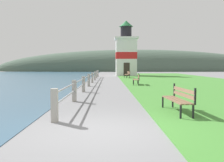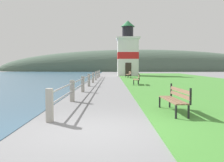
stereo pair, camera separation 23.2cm
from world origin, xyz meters
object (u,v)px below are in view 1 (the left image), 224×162
object	(u,v)px
park_bench_near	(179,98)
lighthouse	(126,53)
park_bench_far	(128,74)
park_bench_midway	(137,79)

from	to	relation	value
park_bench_near	lighthouse	world-z (taller)	lighthouse
park_bench_near	park_bench_far	distance (m)	22.81
park_bench_near	park_bench_far	size ratio (longest dim) A/B	0.98
park_bench_far	park_bench_near	bearing A→B (deg)	85.72
park_bench_midway	lighthouse	world-z (taller)	lighthouse
park_bench_near	park_bench_midway	world-z (taller)	same
park_bench_far	lighthouse	distance (m)	8.15
park_bench_midway	park_bench_near	bearing A→B (deg)	94.68
lighthouse	park_bench_midway	bearing A→B (deg)	-91.25
park_bench_midway	park_bench_far	xyz separation A→B (m)	(0.09, 11.02, 0.00)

